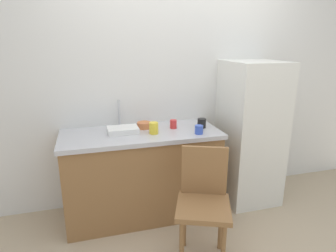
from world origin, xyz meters
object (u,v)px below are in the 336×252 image
cup_black (202,123)px  cup_blue (199,130)px  refrigerator (250,133)px  cup_red (173,124)px  cup_yellow (154,128)px  terracotta_bowl (144,125)px  dish_tray (123,130)px  chair (203,200)px

cup_black → cup_blue: bearing=-119.1°
refrigerator → cup_red: (-0.84, 0.03, 0.16)m
cup_yellow → cup_red: cup_yellow is taller
cup_black → refrigerator: bearing=3.1°
cup_yellow → terracotta_bowl: bearing=104.4°
cup_red → cup_yellow: bearing=-152.8°
cup_yellow → cup_red: (0.22, 0.11, -0.01)m
refrigerator → cup_yellow: size_ratio=14.04×
dish_tray → cup_black: cup_black is taller
dish_tray → cup_blue: 0.70m
dish_tray → cup_blue: bearing=-18.7°
chair → cup_blue: bearing=95.7°
chair → terracotta_bowl: bearing=131.5°
dish_tray → cup_blue: (0.66, -0.22, 0.01)m
terracotta_bowl → cup_blue: 0.54m
chair → cup_black: bearing=92.4°
dish_tray → cup_yellow: size_ratio=2.65×
terracotta_bowl → cup_red: 0.28m
terracotta_bowl → cup_black: (0.54, -0.14, 0.02)m
cup_red → cup_blue: (0.17, -0.23, -0.00)m
refrigerator → dish_tray: refrigerator is taller
chair → dish_tray: size_ratio=3.18×
terracotta_bowl → cup_yellow: (0.05, -0.20, 0.02)m
cup_yellow → cup_blue: (0.40, -0.12, -0.01)m
chair → terracotta_bowl: (-0.29, 0.84, 0.39)m
cup_yellow → cup_black: 0.50m
terracotta_bowl → cup_yellow: size_ratio=1.31×
cup_black → terracotta_bowl: bearing=166.0°
cup_black → cup_red: bearing=168.5°
refrigerator → terracotta_bowl: size_ratio=10.69×
chair → dish_tray: dish_tray is taller
terracotta_bowl → cup_black: 0.56m
refrigerator → cup_blue: 0.71m
refrigerator → chair: 1.13m
dish_tray → cup_red: cup_red is taller
cup_red → dish_tray: bearing=-179.2°
refrigerator → cup_red: 0.85m
cup_red → cup_blue: bearing=-53.0°
cup_red → chair: bearing=-88.7°
cup_yellow → cup_red: bearing=27.2°
chair → terracotta_bowl: 0.97m
chair → cup_red: cup_red is taller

